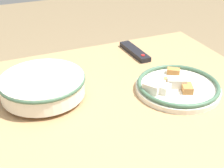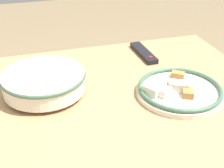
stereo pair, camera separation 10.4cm
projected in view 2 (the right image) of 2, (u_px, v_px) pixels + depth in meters
name	position (u px, v px, depth m)	size (l,w,h in m)	color
dining_table	(113.00, 128.00, 1.04)	(1.12, 0.95, 0.73)	tan
noodle_bowl	(44.00, 81.00, 1.04)	(0.28, 0.28, 0.08)	silver
food_plate	(178.00, 90.00, 1.04)	(0.29, 0.29, 0.05)	silver
tv_remote	(144.00, 53.00, 1.32)	(0.05, 0.20, 0.02)	black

